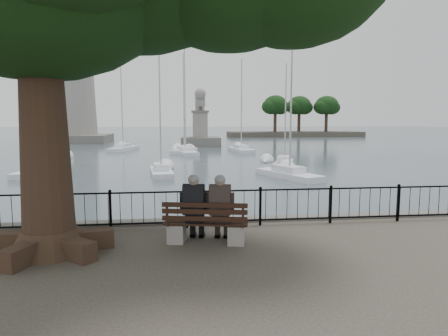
{
  "coord_description": "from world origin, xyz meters",
  "views": [
    {
      "loc": [
        -1.22,
        -8.01,
        2.9
      ],
      "look_at": [
        0.0,
        2.5,
        1.6
      ],
      "focal_mm": 32.0,
      "sensor_mm": 36.0,
      "label": 1
    }
  ],
  "objects": [
    {
      "name": "harbor",
      "position": [
        0.0,
        3.0,
        -0.5
      ],
      "size": [
        260.0,
        260.0,
        1.2
      ],
      "color": "#595755",
      "rests_on": "ground"
    },
    {
      "name": "railing",
      "position": [
        0.0,
        2.5,
        0.56
      ],
      "size": [
        22.06,
        0.06,
        1.0
      ],
      "color": "black",
      "rests_on": "ground"
    },
    {
      "name": "bench",
      "position": [
        -0.59,
        1.07,
        0.36
      ],
      "size": [
        2.03,
        0.95,
        1.03
      ],
      "color": "gray",
      "rests_on": "ground"
    },
    {
      "name": "person_left",
      "position": [
        -0.84,
        1.23,
        0.75
      ],
      "size": [
        0.56,
        0.87,
        1.64
      ],
      "color": "black",
      "rests_on": "ground"
    },
    {
      "name": "person_right",
      "position": [
        -0.24,
        1.11,
        0.75
      ],
      "size": [
        0.56,
        0.87,
        1.64
      ],
      "color": "#2A2421",
      "rests_on": "ground"
    },
    {
      "name": "lighthouse",
      "position": [
        -18.0,
        62.0,
        12.22
      ],
      "size": [
        10.26,
        10.26,
        31.31
      ],
      "color": "#595755",
      "rests_on": "ground"
    },
    {
      "name": "lion_monument",
      "position": [
        2.0,
        49.94,
        1.07
      ],
      "size": [
        5.59,
        5.59,
        8.34
      ],
      "color": "#595755",
      "rests_on": "ground"
    },
    {
      "name": "sailboat_a",
      "position": [
        -11.12,
        21.12,
        -0.71
      ],
      "size": [
        1.84,
        5.47,
        9.48
      ],
      "color": "white",
      "rests_on": "ground"
    },
    {
      "name": "sailboat_b",
      "position": [
        -2.41,
        20.13,
        -0.66
      ],
      "size": [
        1.86,
        5.05,
        11.0
      ],
      "color": "white",
      "rests_on": "ground"
    },
    {
      "name": "sailboat_c",
      "position": [
        6.06,
        17.59,
        -0.68
      ],
      "size": [
        3.6,
        5.74,
        11.17
      ],
      "color": "white",
      "rests_on": "ground"
    },
    {
      "name": "sailboat_d",
      "position": [
        7.66,
        24.72,
        -0.72
      ],
      "size": [
        2.86,
        4.88,
        8.58
      ],
      "color": "white",
      "rests_on": "ground"
    },
    {
      "name": "sailboat_e",
      "position": [
        -12.72,
        29.51,
        -0.64
      ],
      "size": [
        1.91,
        5.9,
        12.86
      ],
      "color": "white",
      "rests_on": "ground"
    },
    {
      "name": "sailboat_f",
      "position": [
        -0.39,
        36.55,
        -0.65
      ],
      "size": [
        2.9,
        6.07,
        12.44
      ],
      "color": "white",
      "rests_on": "ground"
    },
    {
      "name": "sailboat_g",
      "position": [
        6.26,
        39.11,
        -0.69
      ],
      "size": [
        2.55,
        6.2,
        11.11
      ],
      "color": "white",
      "rests_on": "ground"
    },
    {
      "name": "sailboat_h",
      "position": [
        -7.99,
        42.82,
        -0.59
      ],
      "size": [
        3.39,
        6.28,
        14.85
      ],
      "color": "white",
      "rests_on": "ground"
    },
    {
      "name": "sailboat_i",
      "position": [
        -0.48,
        38.97,
        -0.67
      ],
      "size": [
        3.33,
        5.75,
        11.56
      ],
      "color": "white",
      "rests_on": "ground"
    },
    {
      "name": "far_shore",
      "position": [
        25.54,
        79.46,
        3.0
      ],
      "size": [
        30.0,
        8.6,
        9.18
      ],
      "color": "#3D382F",
      "rests_on": "ground"
    }
  ]
}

